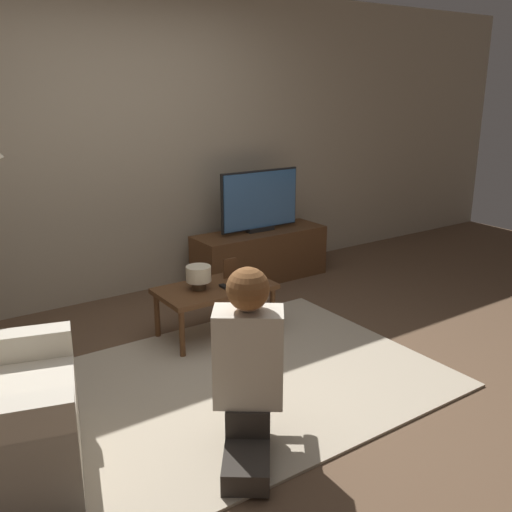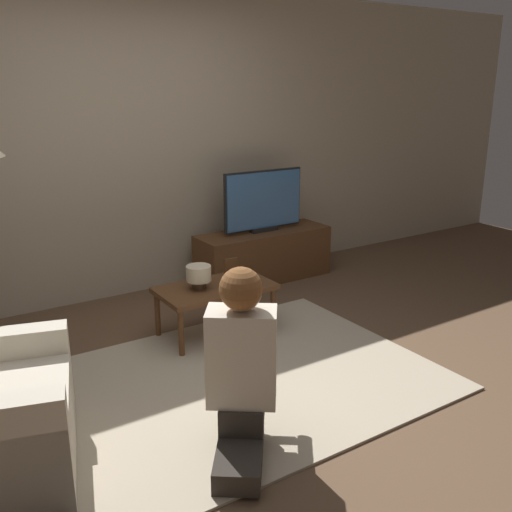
# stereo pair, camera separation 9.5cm
# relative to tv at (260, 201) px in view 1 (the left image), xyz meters

# --- Properties ---
(ground_plane) EXTENTS (10.00, 10.00, 0.00)m
(ground_plane) POSITION_rel_tv_xyz_m (-1.25, -1.56, -0.76)
(ground_plane) COLOR brown
(wall_back) EXTENTS (10.00, 0.06, 2.60)m
(wall_back) POSITION_rel_tv_xyz_m (-1.25, 0.37, 0.54)
(wall_back) COLOR tan
(wall_back) RESTS_ON ground_plane
(rug) EXTENTS (2.46, 1.80, 0.02)m
(rug) POSITION_rel_tv_xyz_m (-1.25, -1.56, -0.75)
(rug) COLOR #BCAD93
(rug) RESTS_ON ground_plane
(tv_stand) EXTENTS (1.29, 0.43, 0.47)m
(tv_stand) POSITION_rel_tv_xyz_m (0.00, -0.00, -0.53)
(tv_stand) COLOR brown
(tv_stand) RESTS_ON ground_plane
(tv) EXTENTS (0.83, 0.08, 0.57)m
(tv) POSITION_rel_tv_xyz_m (0.00, 0.00, 0.00)
(tv) COLOR black
(tv) RESTS_ON tv_stand
(coffee_table) EXTENTS (0.84, 0.47, 0.38)m
(coffee_table) POSITION_rel_tv_xyz_m (-1.00, -0.86, -0.42)
(coffee_table) COLOR brown
(coffee_table) RESTS_ON ground_plane
(person_kneeling) EXTENTS (0.67, 0.79, 0.96)m
(person_kneeling) POSITION_rel_tv_xyz_m (-1.57, -2.15, -0.26)
(person_kneeling) COLOR #332D28
(person_kneeling) RESTS_ON rug
(picture_frame) EXTENTS (0.11, 0.01, 0.15)m
(picture_frame) POSITION_rel_tv_xyz_m (-0.80, -0.75, -0.30)
(picture_frame) COLOR brown
(picture_frame) RESTS_ON coffee_table
(table_lamp) EXTENTS (0.18, 0.18, 0.17)m
(table_lamp) POSITION_rel_tv_xyz_m (-1.12, -0.84, -0.28)
(table_lamp) COLOR #4C3823
(table_lamp) RESTS_ON coffee_table
(remote) EXTENTS (0.04, 0.15, 0.02)m
(remote) POSITION_rel_tv_xyz_m (-0.96, -0.95, -0.37)
(remote) COLOR black
(remote) RESTS_ON coffee_table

